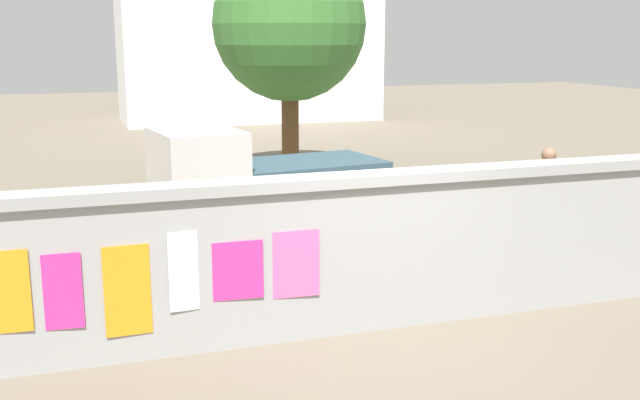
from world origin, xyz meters
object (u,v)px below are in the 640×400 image
object	(u,v)px
auto_rickshaw_truck	(259,186)
tree_roadside	(289,25)
bicycle_near	(495,252)
person_walking	(384,218)
motorcycle	(92,262)
person_bystander	(547,190)

from	to	relation	value
auto_rickshaw_truck	tree_roadside	size ratio (longest dim) A/B	0.73
bicycle_near	tree_roadside	world-z (taller)	tree_roadside
auto_rickshaw_truck	person_walking	world-z (taller)	auto_rickshaw_truck
bicycle_near	tree_roadside	distance (m)	8.69
motorcycle	person_walking	xyz separation A→B (m)	(3.52, -0.99, 0.52)
motorcycle	person_bystander	xyz separation A→B (m)	(6.50, -0.10, 0.52)
tree_roadside	bicycle_near	bearing A→B (deg)	-86.21
auto_rickshaw_truck	bicycle_near	distance (m)	3.85
person_bystander	motorcycle	bearing A→B (deg)	179.12
person_bystander	bicycle_near	bearing A→B (deg)	-149.20
bicycle_near	tree_roadside	bearing A→B (deg)	93.79
bicycle_near	person_bystander	xyz separation A→B (m)	(1.30, 0.78, 0.62)
auto_rickshaw_truck	motorcycle	xyz separation A→B (m)	(-2.62, -1.93, -0.44)
auto_rickshaw_truck	tree_roadside	bearing A→B (deg)	68.89
motorcycle	tree_roadside	bearing A→B (deg)	57.18
auto_rickshaw_truck	tree_roadside	xyz separation A→B (m)	(2.05, 5.31, 2.55)
auto_rickshaw_truck	person_walking	bearing A→B (deg)	-72.81
motorcycle	person_walking	bearing A→B (deg)	-15.68
person_walking	person_bystander	world-z (taller)	same
bicycle_near	person_walking	bearing A→B (deg)	-176.22
person_walking	tree_roadside	xyz separation A→B (m)	(1.15, 8.22, 2.46)
motorcycle	tree_roadside	distance (m)	9.11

